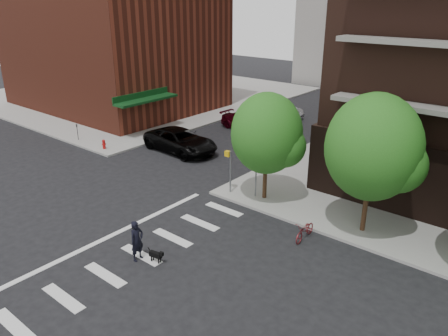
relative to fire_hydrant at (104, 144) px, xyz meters
name	(u,v)px	position (x,y,z in m)	size (l,w,h in m)	color
ground	(102,234)	(10.50, -7.80, -0.55)	(120.00, 120.00, 0.00)	black
sidewalk_nw	(142,93)	(-14.00, 15.70, -0.48)	(31.00, 33.00, 0.15)	gray
crosswalk	(130,249)	(12.71, -7.80, -0.55)	(3.85, 13.00, 0.01)	silver
midrise_nw	(109,6)	(-11.50, 10.20, 9.60)	(21.40, 15.50, 20.00)	maroon
tree_a	(267,134)	(14.50, 0.70, 3.49)	(4.00, 4.00, 5.90)	#301E11
tree_b	(373,147)	(20.50, 0.70, 3.99)	(4.50, 4.50, 6.65)	#301E11
pedestrian_signal	(236,166)	(12.82, 0.12, 1.30)	(2.18, 0.67, 2.60)	slate
fire_hydrant	(104,144)	(0.00, 0.00, 0.00)	(0.24, 0.24, 0.73)	#A50C0C
parking_meter	(77,130)	(-3.50, 0.00, 0.41)	(0.10, 0.08, 1.32)	black
parked_car_black	(180,141)	(4.72, 3.61, 0.31)	(6.23, 2.87, 1.73)	black
parked_car_maroon	(246,122)	(5.00, 11.53, 0.16)	(4.89, 1.99, 1.42)	#470714
parked_car_silver	(279,110)	(5.00, 16.91, 0.23)	(4.74, 1.65, 1.56)	#9EA0A4
scooter	(305,230)	(18.58, -1.72, -0.08)	(0.63, 1.80, 0.95)	maroon
dog_walker	(137,241)	(13.66, -8.10, 0.41)	(0.46, 0.70, 1.93)	black
dog	(156,255)	(14.49, -7.74, -0.17)	(0.74, 0.30, 0.61)	black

